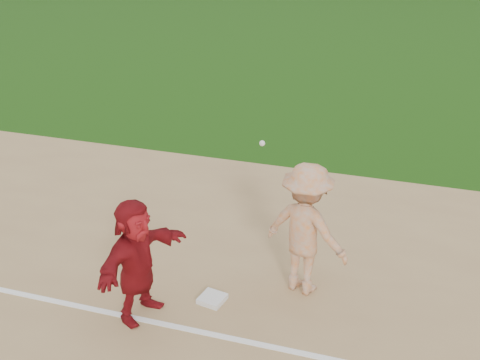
% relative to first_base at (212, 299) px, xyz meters
% --- Properties ---
extents(ground, '(160.00, 160.00, 0.00)m').
position_rel_first_base_xyz_m(ground, '(-0.06, 0.08, -0.06)').
color(ground, '#1A440D').
rests_on(ground, ground).
extents(foul_line, '(60.00, 0.10, 0.01)m').
position_rel_first_base_xyz_m(foul_line, '(-0.06, -0.72, -0.04)').
color(foul_line, white).
rests_on(foul_line, infield_dirt).
extents(first_base, '(0.42, 0.42, 0.08)m').
position_rel_first_base_xyz_m(first_base, '(0.00, 0.00, 0.00)').
color(first_base, silver).
rests_on(first_base, infield_dirt).
extents(base_runner, '(0.99, 1.79, 1.84)m').
position_rel_first_base_xyz_m(base_runner, '(-0.89, -0.59, 0.88)').
color(base_runner, maroon).
rests_on(base_runner, infield_dirt).
extents(first_base_play, '(1.52, 1.16, 2.50)m').
position_rel_first_base_xyz_m(first_base_play, '(1.22, 0.74, 1.00)').
color(first_base_play, '#ACACAF').
rests_on(first_base_play, infield_dirt).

